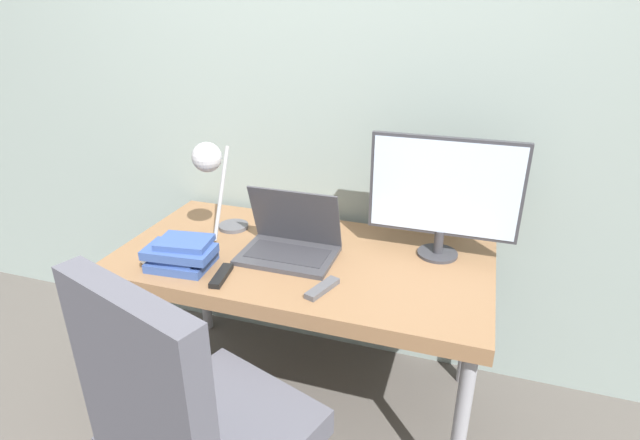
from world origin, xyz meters
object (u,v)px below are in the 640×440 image
(office_chair, at_px, (191,426))
(game_controller, at_px, (158,260))
(laptop, at_px, (290,242))
(book_stack, at_px, (181,254))
(monitor, at_px, (444,192))
(desk_lamp, at_px, (212,170))

(office_chair, relative_size, game_controller, 7.39)
(laptop, distance_m, book_stack, 0.41)
(monitor, height_order, office_chair, monitor)
(desk_lamp, distance_m, office_chair, 0.97)
(book_stack, bearing_deg, office_chair, -56.90)
(laptop, distance_m, monitor, 0.62)
(book_stack, bearing_deg, game_controller, -170.22)
(desk_lamp, relative_size, office_chair, 0.40)
(book_stack, bearing_deg, desk_lamp, 84.08)
(laptop, distance_m, desk_lamp, 0.42)
(laptop, height_order, monitor, monitor)
(monitor, xyz_separation_m, book_stack, (-0.90, -0.40, -0.21))
(monitor, relative_size, desk_lamp, 1.31)
(monitor, distance_m, desk_lamp, 0.89)
(desk_lamp, distance_m, game_controller, 0.40)
(desk_lamp, height_order, book_stack, desk_lamp)
(monitor, bearing_deg, book_stack, -156.33)
(desk_lamp, bearing_deg, book_stack, -95.92)
(desk_lamp, relative_size, book_stack, 1.61)
(laptop, relative_size, game_controller, 2.53)
(laptop, height_order, desk_lamp, desk_lamp)
(desk_lamp, xyz_separation_m, book_stack, (-0.02, -0.23, -0.26))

